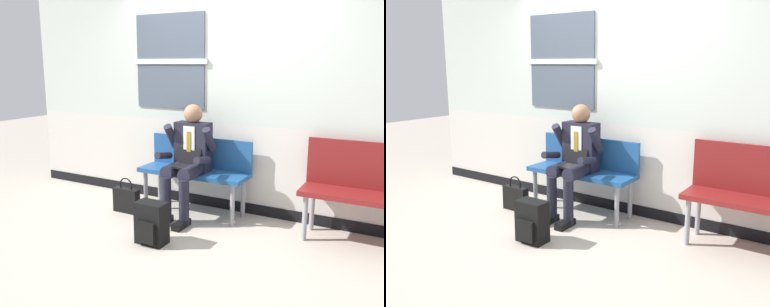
# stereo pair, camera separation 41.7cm
# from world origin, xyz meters

# --- Properties ---
(ground_plane) EXTENTS (18.00, 18.00, 0.00)m
(ground_plane) POSITION_xyz_m (0.00, 0.00, 0.00)
(ground_plane) COLOR #B2A899
(station_wall) EXTENTS (5.61, 0.16, 2.81)m
(station_wall) POSITION_xyz_m (-0.01, 0.74, 1.40)
(station_wall) COLOR beige
(station_wall) RESTS_ON ground
(bench_with_person) EXTENTS (1.27, 0.42, 0.86)m
(bench_with_person) POSITION_xyz_m (-0.19, 0.46, 0.53)
(bench_with_person) COLOR navy
(bench_with_person) RESTS_ON ground
(bench_empty) EXTENTS (1.14, 0.42, 0.97)m
(bench_empty) POSITION_xyz_m (1.62, 0.47, 0.57)
(bench_empty) COLOR maroon
(bench_empty) RESTS_ON ground
(person_seated) EXTENTS (0.57, 0.70, 1.26)m
(person_seated) POSITION_xyz_m (-0.19, 0.27, 0.68)
(person_seated) COLOR #1E1E2D
(person_seated) RESTS_ON ground
(backpack) EXTENTS (0.29, 0.22, 0.41)m
(backpack) POSITION_xyz_m (-0.14, -0.54, 0.20)
(backpack) COLOR black
(backpack) RESTS_ON ground
(handbag) EXTENTS (0.32, 0.10, 0.41)m
(handbag) POSITION_xyz_m (-0.88, 0.04, 0.15)
(handbag) COLOR black
(handbag) RESTS_ON ground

